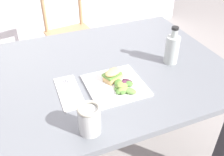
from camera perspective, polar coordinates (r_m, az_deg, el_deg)
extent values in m
plane|color=gray|center=(1.86, -4.84, -16.31)|extent=(7.37, 7.37, 0.00)
cube|color=slate|center=(1.30, -4.89, 0.97)|extent=(1.41, 0.95, 0.03)
cube|color=#2D2D33|center=(2.04, 9.12, 2.39)|extent=(0.07, 0.07, 0.71)
cylinder|color=tan|center=(2.25, -10.65, 1.39)|extent=(0.03, 0.03, 0.43)
cylinder|color=tan|center=(2.35, -2.93, 3.73)|extent=(0.03, 0.03, 0.43)
cylinder|color=tan|center=(2.53, -13.41, 5.17)|extent=(0.03, 0.03, 0.43)
cylinder|color=tan|center=(2.62, -6.37, 7.16)|extent=(0.03, 0.03, 0.43)
cube|color=tan|center=(2.32, -8.83, 9.23)|extent=(0.45, 0.45, 0.02)
cylinder|color=tan|center=(2.35, -15.02, 14.63)|extent=(0.03, 0.03, 0.42)
cylinder|color=tan|center=(2.45, -7.17, 16.41)|extent=(0.03, 0.03, 0.42)
cube|color=white|center=(1.19, 0.73, -1.64)|extent=(0.26, 0.26, 0.01)
cube|color=#DBB270|center=(1.21, 0.22, 0.06)|extent=(0.10, 0.08, 0.02)
cube|color=#6B9E47|center=(1.20, 0.02, 0.79)|extent=(0.10, 0.09, 0.01)
ellipsoid|color=#DBB270|center=(1.19, 0.23, 1.35)|extent=(0.10, 0.08, 0.02)
ellipsoid|color=#518438|center=(1.16, 1.68, -2.07)|extent=(0.07, 0.05, 0.01)
ellipsoid|color=#84A84C|center=(1.16, 2.03, -1.31)|extent=(0.05, 0.05, 0.02)
ellipsoid|color=#602D47|center=(1.16, 2.66, -1.07)|extent=(0.04, 0.04, 0.02)
ellipsoid|color=#6B9E47|center=(1.16, 2.23, -1.59)|extent=(0.05, 0.05, 0.01)
ellipsoid|color=#3D7033|center=(1.18, 3.32, -1.09)|extent=(0.06, 0.07, 0.01)
ellipsoid|color=#518438|center=(1.16, 3.77, -1.29)|extent=(0.05, 0.05, 0.02)
ellipsoid|color=#4C2338|center=(1.18, 3.57, -1.04)|extent=(0.05, 0.06, 0.01)
ellipsoid|color=#6B9E47|center=(1.13, 4.08, -2.88)|extent=(0.07, 0.07, 0.02)
ellipsoid|color=#84A84C|center=(1.15, 2.40, -1.66)|extent=(0.05, 0.03, 0.01)
ellipsoid|color=#4C2338|center=(1.19, 3.47, -0.73)|extent=(0.05, 0.06, 0.02)
ellipsoid|color=#518438|center=(1.13, 2.41, -2.95)|extent=(0.05, 0.05, 0.01)
ellipsoid|color=#518438|center=(1.13, 1.59, -2.96)|extent=(0.05, 0.05, 0.01)
ellipsoid|color=#84A84C|center=(1.14, 2.49, -2.43)|extent=(0.07, 0.06, 0.02)
ellipsoid|color=#84A84C|center=(1.15, 2.03, -2.01)|extent=(0.06, 0.06, 0.01)
ellipsoid|color=#518438|center=(1.17, 1.38, -1.05)|extent=(0.06, 0.07, 0.01)
cube|color=silver|center=(1.17, -9.52, -3.12)|extent=(0.10, 0.25, 0.00)
cube|color=silver|center=(1.15, -9.31, -3.65)|extent=(0.02, 0.14, 0.00)
cube|color=silver|center=(1.22, -10.20, -1.03)|extent=(0.03, 0.05, 0.00)
cube|color=#38383D|center=(1.23, -9.91, -0.70)|extent=(0.00, 0.03, 0.00)
cube|color=#38383D|center=(1.23, -10.27, -0.77)|extent=(0.00, 0.03, 0.00)
cube|color=#38383D|center=(1.22, -10.64, -0.84)|extent=(0.00, 0.03, 0.00)
cylinder|color=black|center=(1.37, 13.06, 5.31)|extent=(0.07, 0.07, 0.10)
cylinder|color=#B2BCB7|center=(1.36, 13.18, 6.11)|extent=(0.07, 0.07, 0.15)
cylinder|color=#B2BCB7|center=(1.32, 13.74, 9.67)|extent=(0.03, 0.03, 0.04)
cylinder|color=black|center=(1.30, 13.91, 10.73)|extent=(0.04, 0.04, 0.01)
cylinder|color=gold|center=(0.96, -4.98, -9.87)|extent=(0.08, 0.08, 0.09)
cylinder|color=silver|center=(0.95, -5.02, -9.42)|extent=(0.08, 0.08, 0.11)
torus|color=#B7B29E|center=(0.91, -5.21, -6.80)|extent=(0.09, 0.09, 0.01)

